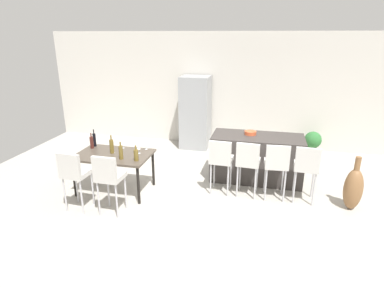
# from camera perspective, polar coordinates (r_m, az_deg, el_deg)

# --- Properties ---
(ground_plane) EXTENTS (10.00, 10.00, 0.00)m
(ground_plane) POSITION_cam_1_polar(r_m,az_deg,el_deg) (6.00, 3.51, -9.18)
(ground_plane) COLOR #ADA89E
(back_wall) EXTENTS (10.00, 0.12, 2.90)m
(back_wall) POSITION_cam_1_polar(r_m,az_deg,el_deg) (8.44, 7.28, 9.44)
(back_wall) COLOR beige
(back_wall) RESTS_ON ground_plane
(kitchen_island) EXTENTS (1.79, 0.80, 0.92)m
(kitchen_island) POSITION_cam_1_polar(r_m,az_deg,el_deg) (6.61, 11.39, -2.42)
(kitchen_island) COLOR #383330
(kitchen_island) RESTS_ON ground_plane
(bar_chair_left) EXTENTS (0.42, 0.42, 1.05)m
(bar_chair_left) POSITION_cam_1_polar(r_m,az_deg,el_deg) (5.83, 5.15, -2.52)
(bar_chair_left) COLOR beige
(bar_chair_left) RESTS_ON ground_plane
(bar_chair_middle) EXTENTS (0.43, 0.43, 1.05)m
(bar_chair_middle) POSITION_cam_1_polar(r_m,az_deg,el_deg) (5.79, 9.94, -2.89)
(bar_chair_middle) COLOR beige
(bar_chair_middle) RESTS_ON ground_plane
(bar_chair_right) EXTENTS (0.42, 0.42, 1.05)m
(bar_chair_right) POSITION_cam_1_polar(r_m,az_deg,el_deg) (5.80, 14.79, -3.25)
(bar_chair_right) COLOR beige
(bar_chair_right) RESTS_ON ground_plane
(bar_chair_far) EXTENTS (0.42, 0.42, 1.05)m
(bar_chair_far) POSITION_cam_1_polar(r_m,az_deg,el_deg) (5.84, 19.67, -3.59)
(bar_chair_far) COLOR beige
(bar_chair_far) RESTS_ON ground_plane
(dining_table) EXTENTS (1.36, 0.88, 0.74)m
(dining_table) POSITION_cam_1_polar(r_m,az_deg,el_deg) (6.09, -13.74, -2.32)
(dining_table) COLOR #4C4238
(dining_table) RESTS_ON ground_plane
(dining_chair_near) EXTENTS (0.42, 0.42, 1.05)m
(dining_chair_near) POSITION_cam_1_polar(r_m,az_deg,el_deg) (5.59, -20.23, -4.65)
(dining_chair_near) COLOR beige
(dining_chair_near) RESTS_ON ground_plane
(dining_chair_far) EXTENTS (0.41, 0.41, 1.05)m
(dining_chair_far) POSITION_cam_1_polar(r_m,az_deg,el_deg) (5.30, -14.62, -5.41)
(dining_chair_far) COLOR beige
(dining_chair_far) RESTS_ON ground_plane
(wine_bottle_inner) EXTENTS (0.07, 0.07, 0.30)m
(wine_bottle_inner) POSITION_cam_1_polar(r_m,az_deg,el_deg) (6.45, -17.40, 0.30)
(wine_bottle_inner) COLOR #471E19
(wine_bottle_inner) RESTS_ON dining_table
(wine_bottle_middle) EXTENTS (0.06, 0.06, 0.34)m
(wine_bottle_middle) POSITION_cam_1_polar(r_m,az_deg,el_deg) (6.54, -16.96, 0.75)
(wine_bottle_middle) COLOR black
(wine_bottle_middle) RESTS_ON dining_table
(wine_bottle_near) EXTENTS (0.07, 0.07, 0.34)m
(wine_bottle_near) POSITION_cam_1_polar(r_m,az_deg,el_deg) (6.08, -14.09, -0.37)
(wine_bottle_near) COLOR brown
(wine_bottle_near) RESTS_ON dining_table
(wine_bottle_end) EXTENTS (0.07, 0.07, 0.32)m
(wine_bottle_end) POSITION_cam_1_polar(r_m,az_deg,el_deg) (5.75, -12.53, -1.44)
(wine_bottle_end) COLOR brown
(wine_bottle_end) RESTS_ON dining_table
(wine_bottle_left) EXTENTS (0.08, 0.08, 0.28)m
(wine_bottle_left) POSITION_cam_1_polar(r_m,az_deg,el_deg) (5.63, -9.91, -1.92)
(wine_bottle_left) COLOR brown
(wine_bottle_left) RESTS_ON dining_table
(wine_glass_right) EXTENTS (0.07, 0.07, 0.17)m
(wine_glass_right) POSITION_cam_1_polar(r_m,az_deg,el_deg) (6.29, -12.25, 0.34)
(wine_glass_right) COLOR silver
(wine_glass_right) RESTS_ON dining_table
(wine_glass_far) EXTENTS (0.07, 0.07, 0.17)m
(wine_glass_far) POSITION_cam_1_polar(r_m,az_deg,el_deg) (6.16, -8.19, 0.17)
(wine_glass_far) COLOR silver
(wine_glass_far) RESTS_ON dining_table
(wine_glass_corner) EXTENTS (0.07, 0.07, 0.17)m
(wine_glass_corner) POSITION_cam_1_polar(r_m,az_deg,el_deg) (5.96, -9.48, -0.53)
(wine_glass_corner) COLOR silver
(wine_glass_corner) RESTS_ON dining_table
(refrigerator) EXTENTS (0.72, 0.68, 1.84)m
(refrigerator) POSITION_cam_1_polar(r_m,az_deg,el_deg) (8.26, 0.61, 5.62)
(refrigerator) COLOR #939699
(refrigerator) RESTS_ON ground_plane
(fruit_bowl) EXTENTS (0.23, 0.23, 0.07)m
(fruit_bowl) POSITION_cam_1_polar(r_m,az_deg,el_deg) (6.53, 10.34, 1.98)
(fruit_bowl) COLOR #C6512D
(fruit_bowl) RESTS_ON kitchen_island
(floor_vase) EXTENTS (0.30, 0.30, 0.95)m
(floor_vase) POSITION_cam_1_polar(r_m,az_deg,el_deg) (6.05, 26.74, -7.09)
(floor_vase) COLOR brown
(floor_vase) RESTS_ON ground_plane
(potted_plant) EXTENTS (0.40, 0.40, 0.60)m
(potted_plant) POSITION_cam_1_polar(r_m,az_deg,el_deg) (8.31, 20.66, 0.39)
(potted_plant) COLOR beige
(potted_plant) RESTS_ON ground_plane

